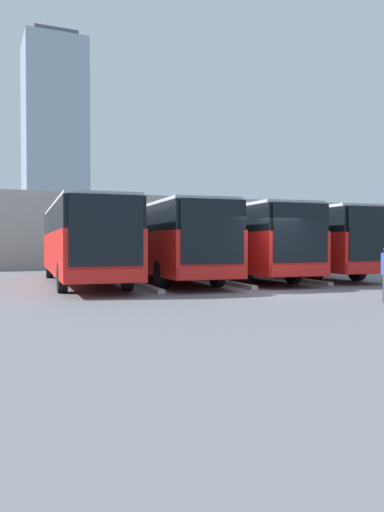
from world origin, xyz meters
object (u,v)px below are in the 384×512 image
bus_1 (231,240)px  bus_3 (82,240)px  bus_2 (162,240)px  bus_0 (291,240)px

bus_1 → bus_3: (6.95, 0.25, 0.00)m
bus_1 → bus_2: 3.48m
bus_0 → bus_2: same height
bus_0 → bus_3: 10.43m
bus_1 → bus_2: size_ratio=1.00×
bus_3 → bus_1: bearing=-173.4°
bus_0 → bus_1: bearing=8.4°
bus_2 → bus_3: same height
bus_3 → bus_0: bearing=-172.8°
bus_0 → bus_1: same height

